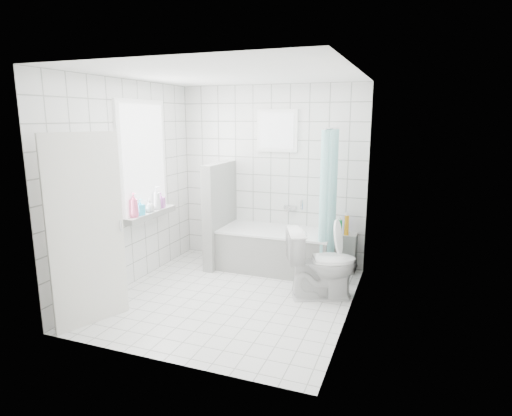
% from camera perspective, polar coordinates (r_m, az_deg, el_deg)
% --- Properties ---
extents(ground, '(3.00, 3.00, 0.00)m').
position_cam_1_polar(ground, '(5.32, -3.38, -11.73)').
color(ground, white).
rests_on(ground, ground).
extents(ceiling, '(3.00, 3.00, 0.00)m').
position_cam_1_polar(ceiling, '(4.89, -3.77, 17.39)').
color(ceiling, white).
rests_on(ceiling, ground).
extents(wall_back, '(2.80, 0.02, 2.60)m').
position_cam_1_polar(wall_back, '(6.33, 1.99, 4.37)').
color(wall_back, white).
rests_on(wall_back, ground).
extents(wall_front, '(2.80, 0.02, 2.60)m').
position_cam_1_polar(wall_front, '(3.65, -13.18, -1.58)').
color(wall_front, white).
rests_on(wall_front, ground).
extents(wall_left, '(0.02, 3.00, 2.60)m').
position_cam_1_polar(wall_left, '(5.65, -16.66, 2.97)').
color(wall_left, white).
rests_on(wall_left, ground).
extents(wall_right, '(0.02, 3.00, 2.60)m').
position_cam_1_polar(wall_right, '(4.56, 12.72, 1.12)').
color(wall_right, white).
rests_on(wall_right, ground).
extents(window_left, '(0.01, 0.90, 1.40)m').
position_cam_1_polar(window_left, '(5.83, -14.70, 6.31)').
color(window_left, white).
rests_on(window_left, wall_left).
extents(window_back, '(0.50, 0.01, 0.50)m').
position_cam_1_polar(window_back, '(6.20, 2.79, 10.24)').
color(window_back, white).
rests_on(window_back, wall_back).
extents(window_sill, '(0.18, 1.02, 0.08)m').
position_cam_1_polar(window_sill, '(5.92, -13.97, -0.83)').
color(window_sill, white).
rests_on(window_sill, wall_left).
extents(door, '(0.34, 0.76, 2.00)m').
position_cam_1_polar(door, '(4.69, -21.62, -2.92)').
color(door, silver).
rests_on(door, ground).
extents(bathtub, '(1.59, 0.77, 0.58)m').
position_cam_1_polar(bathtub, '(6.13, 2.72, -5.56)').
color(bathtub, white).
rests_on(bathtub, ground).
extents(partition_wall, '(0.15, 0.85, 1.50)m').
position_cam_1_polar(partition_wall, '(6.27, -4.88, -0.83)').
color(partition_wall, white).
rests_on(partition_wall, ground).
extents(tiled_ledge, '(0.40, 0.24, 0.55)m').
position_cam_1_polar(tiled_ledge, '(6.18, 11.34, -5.79)').
color(tiled_ledge, white).
rests_on(tiled_ledge, ground).
extents(toilet, '(0.96, 0.77, 0.85)m').
position_cam_1_polar(toilet, '(5.21, 8.81, -7.32)').
color(toilet, white).
rests_on(toilet, ground).
extents(curtain_rod, '(0.02, 0.80, 0.02)m').
position_cam_1_polar(curtain_rod, '(5.64, 10.05, 10.42)').
color(curtain_rod, silver).
rests_on(curtain_rod, wall_back).
extents(shower_curtain, '(0.14, 0.48, 1.78)m').
position_cam_1_polar(shower_curtain, '(5.61, 9.47, 1.17)').
color(shower_curtain, '#46CFC6').
rests_on(shower_curtain, curtain_rod).
extents(tub_faucet, '(0.18, 0.06, 0.06)m').
position_cam_1_polar(tub_faucet, '(6.27, 4.57, 0.11)').
color(tub_faucet, silver).
rests_on(tub_faucet, wall_back).
extents(sill_bottles, '(0.19, 0.75, 0.32)m').
position_cam_1_polar(sill_bottles, '(5.84, -14.25, 0.72)').
color(sill_bottles, '#F55F8D').
rests_on(sill_bottles, window_sill).
extents(ledge_bottles, '(0.16, 0.16, 0.28)m').
position_cam_1_polar(ledge_bottles, '(6.03, 11.72, -2.30)').
color(ledge_bottles, '#191FCD').
rests_on(ledge_bottles, tiled_ledge).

